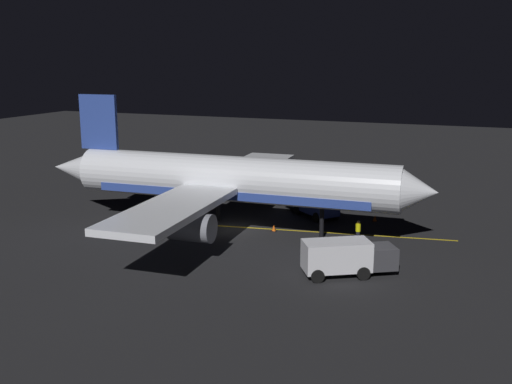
{
  "coord_description": "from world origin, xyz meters",
  "views": [
    {
      "loc": [
        44.54,
        19.38,
        14.32
      ],
      "look_at": [
        0.0,
        2.0,
        3.5
      ],
      "focal_mm": 41.65,
      "sensor_mm": 36.0,
      "label": 1
    }
  ],
  "objects_px": {
    "airliner": "(227,181)",
    "traffic_cone_near_left": "(274,228)",
    "traffic_cone_near_right": "(375,219)",
    "catering_truck": "(312,203)",
    "ground_crew_worker": "(358,231)",
    "baggage_truck": "(345,258)"
  },
  "relations": [
    {
      "from": "airliner",
      "to": "traffic_cone_near_right",
      "type": "height_order",
      "value": "airliner"
    },
    {
      "from": "catering_truck",
      "to": "traffic_cone_near_right",
      "type": "relative_size",
      "value": 11.28
    },
    {
      "from": "airliner",
      "to": "traffic_cone_near_left",
      "type": "xyz_separation_m",
      "value": [
        -0.99,
        3.81,
        -4.01
      ]
    },
    {
      "from": "catering_truck",
      "to": "ground_crew_worker",
      "type": "bearing_deg",
      "value": 40.97
    },
    {
      "from": "traffic_cone_near_right",
      "to": "catering_truck",
      "type": "bearing_deg",
      "value": -89.43
    },
    {
      "from": "baggage_truck",
      "to": "ground_crew_worker",
      "type": "relative_size",
      "value": 3.69
    },
    {
      "from": "catering_truck",
      "to": "traffic_cone_near_left",
      "type": "relative_size",
      "value": 11.28
    },
    {
      "from": "baggage_truck",
      "to": "traffic_cone_near_right",
      "type": "height_order",
      "value": "baggage_truck"
    },
    {
      "from": "traffic_cone_near_left",
      "to": "traffic_cone_near_right",
      "type": "bearing_deg",
      "value": 130.08
    },
    {
      "from": "traffic_cone_near_left",
      "to": "traffic_cone_near_right",
      "type": "height_order",
      "value": "same"
    },
    {
      "from": "airliner",
      "to": "traffic_cone_near_right",
      "type": "xyz_separation_m",
      "value": [
        -7.23,
        11.22,
        -4.01
      ]
    },
    {
      "from": "baggage_truck",
      "to": "traffic_cone_near_left",
      "type": "distance_m",
      "value": 11.43
    },
    {
      "from": "baggage_truck",
      "to": "ground_crew_worker",
      "type": "distance_m",
      "value": 7.84
    },
    {
      "from": "baggage_truck",
      "to": "catering_truck",
      "type": "bearing_deg",
      "value": -155.9
    },
    {
      "from": "ground_crew_worker",
      "to": "traffic_cone_near_right",
      "type": "xyz_separation_m",
      "value": [
        -6.57,
        0.18,
        -0.64
      ]
    },
    {
      "from": "ground_crew_worker",
      "to": "traffic_cone_near_left",
      "type": "height_order",
      "value": "ground_crew_worker"
    },
    {
      "from": "airliner",
      "to": "traffic_cone_near_left",
      "type": "bearing_deg",
      "value": 104.56
    },
    {
      "from": "ground_crew_worker",
      "to": "traffic_cone_near_right",
      "type": "bearing_deg",
      "value": 178.41
    },
    {
      "from": "airliner",
      "to": "traffic_cone_near_left",
      "type": "relative_size",
      "value": 62.38
    },
    {
      "from": "baggage_truck",
      "to": "traffic_cone_near_right",
      "type": "bearing_deg",
      "value": -177.75
    },
    {
      "from": "ground_crew_worker",
      "to": "traffic_cone_near_left",
      "type": "xyz_separation_m",
      "value": [
        -0.33,
        -7.23,
        -0.64
      ]
    },
    {
      "from": "traffic_cone_near_left",
      "to": "ground_crew_worker",
      "type": "bearing_deg",
      "value": 87.36
    }
  ]
}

